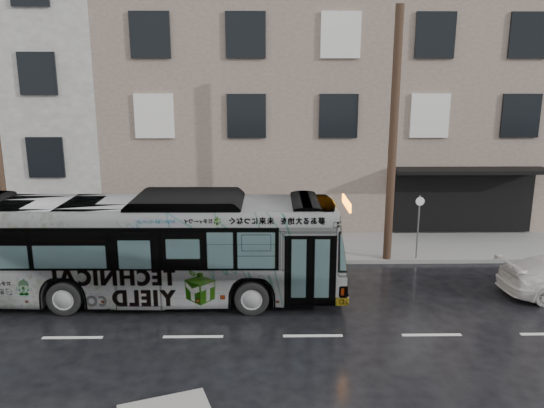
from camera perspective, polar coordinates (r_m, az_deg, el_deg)
The scene contains 6 objects.
ground at distance 16.95m, azimuth -7.39°, elevation -10.09°, with size 120.00×120.00×0.00m, color black.
sidewalk at distance 21.49m, azimuth -5.96°, elevation -4.70°, with size 90.00×3.60×0.15m, color gray.
building_taupe at distance 28.34m, azimuth 5.47°, elevation 10.86°, with size 20.00×12.00×11.00m, color gray.
utility_pole_front at distance 19.41m, azimuth 12.90°, elevation 6.93°, with size 0.30×0.30×9.00m, color #3D2B1E.
sign_post at distance 20.31m, azimuth 15.43°, elevation -2.44°, with size 0.06×0.06×2.40m, color slate.
bus at distance 16.75m, azimuth -12.88°, elevation -4.56°, with size 2.78×11.88×3.31m, color #B2B2B2.
Camera 1 is at (1.90, -15.45, 6.72)m, focal length 35.00 mm.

